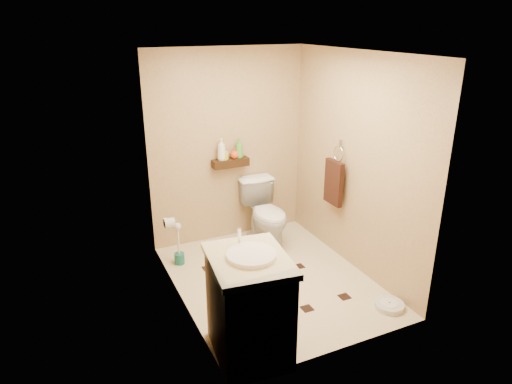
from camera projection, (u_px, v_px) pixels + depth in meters
name	position (u px, v px, depth m)	size (l,w,h in m)	color
ground	(272.00, 280.00, 5.01)	(2.50, 2.50, 0.00)	beige
wall_back	(228.00, 147.00, 5.64)	(2.00, 0.04, 2.40)	tan
wall_front	(347.00, 224.00, 3.52)	(2.00, 0.04, 2.40)	tan
wall_left	(177.00, 191.00, 4.19)	(0.04, 2.50, 2.40)	tan
wall_right	(355.00, 164.00, 4.98)	(0.04, 2.50, 2.40)	tan
ceiling	(275.00, 52.00, 4.16)	(2.00, 2.50, 0.02)	white
wall_shelf	(231.00, 163.00, 5.64)	(0.46, 0.14, 0.10)	#311F0D
floor_accents	(275.00, 282.00, 4.97)	(1.20, 1.27, 0.01)	black
toilet	(266.00, 214.00, 5.70)	(0.45, 0.79, 0.80)	white
vanity	(249.00, 305.00, 3.76)	(0.71, 0.82, 1.06)	brown
bathroom_scale	(389.00, 305.00, 4.52)	(0.37, 0.37, 0.06)	silver
toilet_brush	(179.00, 249.00, 5.28)	(0.12, 0.12, 0.52)	#196459
towel_ring	(334.00, 180.00, 5.25)	(0.12, 0.30, 0.76)	silver
toilet_paper	(169.00, 223.00, 4.98)	(0.12, 0.11, 0.12)	silver
bottle_a	(221.00, 149.00, 5.53)	(0.10, 0.10, 0.27)	white
bottle_b	(224.00, 154.00, 5.57)	(0.07, 0.07, 0.15)	yellow
bottle_c	(234.00, 153.00, 5.62)	(0.11, 0.11, 0.14)	#E2431A
bottle_d	(239.00, 148.00, 5.63)	(0.10, 0.10, 0.25)	green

